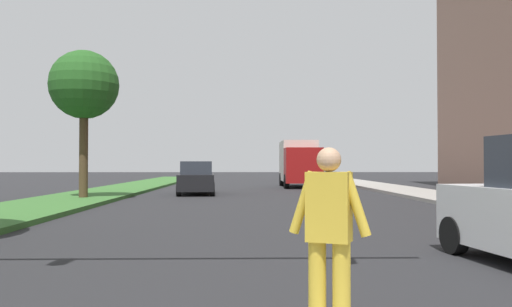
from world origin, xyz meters
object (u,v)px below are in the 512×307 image
object	(u,v)px
pedestrian_performer	(329,232)
sedan_midblock	(197,179)
tree_far	(84,86)
truck_box_delivery	(299,163)

from	to	relation	value
pedestrian_performer	sedan_midblock	distance (m)	21.80
tree_far	pedestrian_performer	xyz separation A→B (m)	(7.49, -16.89, -3.88)
pedestrian_performer	sedan_midblock	size ratio (longest dim) A/B	0.36
tree_far	truck_box_delivery	size ratio (longest dim) A/B	0.99
tree_far	truck_box_delivery	bearing A→B (deg)	50.44
tree_far	sedan_midblock	distance (m)	7.51
pedestrian_performer	sedan_midblock	xyz separation A→B (m)	(-3.21, 21.56, -0.16)
pedestrian_performer	truck_box_delivery	xyz separation A→B (m)	(2.91, 29.49, 0.70)
tree_far	sedan_midblock	size ratio (longest dim) A/B	1.32
tree_far	truck_box_delivery	world-z (taller)	tree_far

